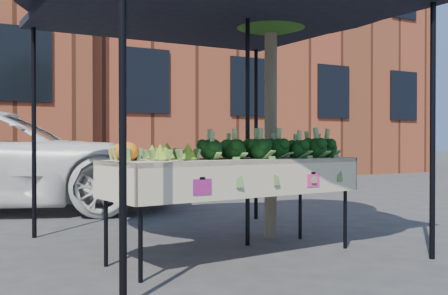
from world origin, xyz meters
TOP-DOWN VIEW (x-y plane):
  - ground at (0.00, 0.00)m, footprint 90.00×90.00m
  - table at (0.01, 0.07)m, footprint 2.47×1.04m
  - canopy at (0.05, 0.56)m, footprint 3.16×3.16m
  - broccoli_heap at (0.40, 0.10)m, footprint 1.59×0.56m
  - romanesco_cluster at (-0.66, 0.11)m, footprint 0.42×0.56m
  - cauliflower_pair at (-1.03, 0.14)m, footprint 0.22×0.42m
  - street_tree at (0.86, 0.74)m, footprint 2.00×2.00m
  - building_right at (7.00, 12.50)m, footprint 12.00×8.00m

SIDE VIEW (x-z plane):
  - ground at x=0.00m, z-range 0.00..0.00m
  - table at x=0.01m, z-range 0.00..0.90m
  - cauliflower_pair at x=-1.03m, z-range 0.90..1.07m
  - romanesco_cluster at x=-0.66m, z-range 0.90..1.09m
  - broccoli_heap at x=0.40m, z-range 0.90..1.15m
  - canopy at x=0.05m, z-range 0.00..2.74m
  - street_tree at x=0.86m, z-range 0.00..3.94m
  - building_right at x=7.00m, z-range 0.00..8.50m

